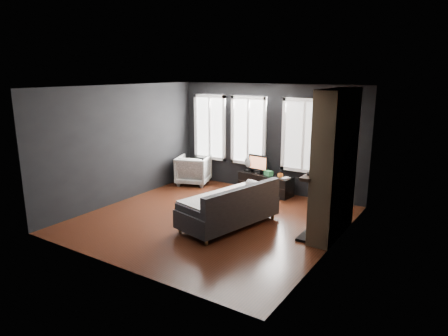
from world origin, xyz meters
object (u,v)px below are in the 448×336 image
Objects in this scene: mug at (280,175)px; mantel_vase at (329,160)px; armchair at (193,168)px; sofa at (228,204)px; book at (283,173)px; media_console at (266,184)px; monitor at (258,163)px.

mantel_vase is (1.52, -1.10, 0.76)m from mug.
armchair is at bearing -175.41° from mug.
book is at bearing 100.14° from sofa.
mug is at bearing -130.33° from book.
mug is (0.44, -0.09, 0.31)m from media_console.
sofa is at bearing -69.31° from monitor.
sofa is 2.48m from monitor.
monitor is at bearing 117.66° from sofa.
book is at bearing 165.60° from armchair.
armchair is 2.07m from media_console.
book is (2.52, 0.26, 0.16)m from armchair.
mantel_vase reaches higher than media_console.
mantel_vase reaches higher than armchair.
sofa is at bearing -144.79° from mantel_vase.
armchair is at bearing 167.32° from mantel_vase.
monitor reaches higher than book.
sofa is 3.14m from armchair.
armchair is (-2.40, 2.03, -0.01)m from sofa.
sofa reaches higher than media_console.
mantel_vase reaches higher than book.
media_console is 0.54m from mug.
monitor is at bearing 172.12° from book.
sofa is 2.29m from book.
sofa is at bearing -73.79° from media_console.
mantel_vase is (1.48, -1.16, 0.72)m from book.
mantel_vase is (4.00, -0.90, 0.89)m from armchair.
armchair is at bearing -164.58° from media_console.
media_console is 0.60m from book.
book is at bearing 49.67° from mug.
monitor is 4.28× the size of mug.
monitor is at bearing 167.05° from mug.
media_console is (-0.36, 2.32, -0.20)m from sofa.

